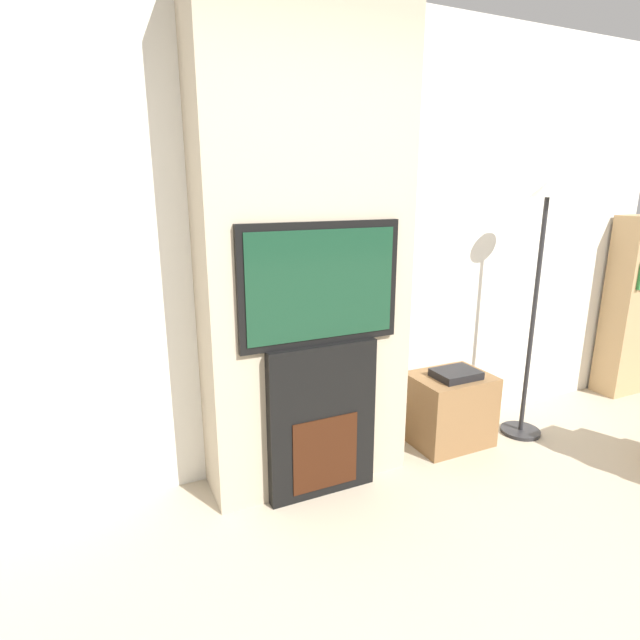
{
  "coord_description": "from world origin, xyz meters",
  "views": [
    {
      "loc": [
        -1.06,
        -0.66,
        1.69
      ],
      "look_at": [
        0.0,
        1.62,
        1.01
      ],
      "focal_mm": 28.0,
      "sensor_mm": 36.0,
      "label": 1
    }
  ],
  "objects_px": {
    "media_stand": "(449,408)",
    "floor_lamp": "(538,276)",
    "bookshelf": "(632,306)",
    "fireplace": "(320,420)",
    "television": "(320,284)"
  },
  "relations": [
    {
      "from": "media_stand",
      "to": "floor_lamp",
      "type": "bearing_deg",
      "value": -11.95
    },
    {
      "from": "television",
      "to": "media_stand",
      "type": "distance_m",
      "value": 1.4
    },
    {
      "from": "fireplace",
      "to": "media_stand",
      "type": "xyz_separation_m",
      "value": [
        1.02,
        0.14,
        -0.19
      ]
    },
    {
      "from": "fireplace",
      "to": "television",
      "type": "relative_size",
      "value": 0.99
    },
    {
      "from": "fireplace",
      "to": "floor_lamp",
      "type": "bearing_deg",
      "value": 0.78
    },
    {
      "from": "floor_lamp",
      "to": "bookshelf",
      "type": "relative_size",
      "value": 1.17
    },
    {
      "from": "television",
      "to": "fireplace",
      "type": "bearing_deg",
      "value": 90.0
    },
    {
      "from": "television",
      "to": "bookshelf",
      "type": "distance_m",
      "value": 2.97
    },
    {
      "from": "bookshelf",
      "to": "fireplace",
      "type": "bearing_deg",
      "value": -175.39
    },
    {
      "from": "television",
      "to": "bookshelf",
      "type": "height_order",
      "value": "television"
    },
    {
      "from": "fireplace",
      "to": "television",
      "type": "distance_m",
      "value": 0.76
    },
    {
      "from": "media_stand",
      "to": "bookshelf",
      "type": "height_order",
      "value": "bookshelf"
    },
    {
      "from": "floor_lamp",
      "to": "bookshelf",
      "type": "height_order",
      "value": "floor_lamp"
    },
    {
      "from": "television",
      "to": "media_stand",
      "type": "relative_size",
      "value": 1.67
    },
    {
      "from": "fireplace",
      "to": "media_stand",
      "type": "height_order",
      "value": "fireplace"
    }
  ]
}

